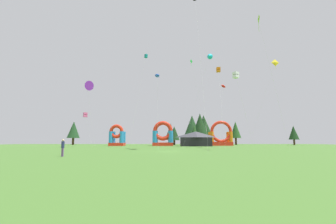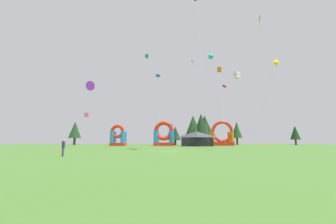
{
  "view_description": "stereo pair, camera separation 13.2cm",
  "coord_description": "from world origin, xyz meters",
  "px_view_note": "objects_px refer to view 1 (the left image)",
  "views": [
    {
      "loc": [
        -0.3,
        -32.19,
        1.6
      ],
      "look_at": [
        0.0,
        13.75,
        7.28
      ],
      "focal_mm": 24.28,
      "sensor_mm": 36.0,
      "label": 1
    },
    {
      "loc": [
        -0.17,
        -32.19,
        1.6
      ],
      "look_at": [
        0.0,
        13.75,
        7.28
      ],
      "focal_mm": 24.28,
      "sensor_mm": 36.0,
      "label": 2
    }
  ],
  "objects_px": {
    "kite_cyan_delta": "(209,56)",
    "kite_lime_diamond": "(258,21)",
    "festival_tent": "(196,139)",
    "person_near_camera": "(63,146)",
    "inflatable_yellow_castle": "(221,137)",
    "kite_pink_box": "(85,115)",
    "kite_white_box": "(236,75)",
    "kite_blue_parafoil": "(157,76)",
    "kite_teal_box": "(146,57)",
    "inflatable_red_slide": "(117,138)",
    "kite_green_diamond": "(191,63)",
    "kite_red_parafoil": "(223,86)",
    "inflatable_orange_dome": "(163,137)",
    "kite_orange_box": "(218,70)",
    "kite_purple_delta": "(87,86)",
    "kite_yellow_diamond": "(275,63)"
  },
  "relations": [
    {
      "from": "kite_cyan_delta",
      "to": "kite_lime_diamond",
      "type": "bearing_deg",
      "value": -78.86
    },
    {
      "from": "kite_cyan_delta",
      "to": "festival_tent",
      "type": "height_order",
      "value": "kite_cyan_delta"
    },
    {
      "from": "person_near_camera",
      "to": "inflatable_yellow_castle",
      "type": "distance_m",
      "value": 50.46
    },
    {
      "from": "kite_pink_box",
      "to": "kite_lime_diamond",
      "type": "height_order",
      "value": "kite_lime_diamond"
    },
    {
      "from": "kite_lime_diamond",
      "to": "kite_white_box",
      "type": "relative_size",
      "value": 1.56
    },
    {
      "from": "kite_blue_parafoil",
      "to": "person_near_camera",
      "type": "distance_m",
      "value": 24.41
    },
    {
      "from": "kite_teal_box",
      "to": "inflatable_red_slide",
      "type": "distance_m",
      "value": 23.85
    },
    {
      "from": "kite_green_diamond",
      "to": "kite_red_parafoil",
      "type": "distance_m",
      "value": 15.4
    },
    {
      "from": "kite_pink_box",
      "to": "inflatable_red_slide",
      "type": "height_order",
      "value": "kite_pink_box"
    },
    {
      "from": "inflatable_orange_dome",
      "to": "kite_orange_box",
      "type": "bearing_deg",
      "value": -57.67
    },
    {
      "from": "kite_orange_box",
      "to": "kite_cyan_delta",
      "type": "relative_size",
      "value": 0.72
    },
    {
      "from": "kite_lime_diamond",
      "to": "inflatable_orange_dome",
      "type": "bearing_deg",
      "value": 117.45
    },
    {
      "from": "kite_purple_delta",
      "to": "kite_cyan_delta",
      "type": "distance_m",
      "value": 30.21
    },
    {
      "from": "kite_white_box",
      "to": "festival_tent",
      "type": "distance_m",
      "value": 23.65
    },
    {
      "from": "kite_pink_box",
      "to": "person_near_camera",
      "type": "bearing_deg",
      "value": -73.49
    },
    {
      "from": "kite_blue_parafoil",
      "to": "inflatable_yellow_castle",
      "type": "bearing_deg",
      "value": 54.19
    },
    {
      "from": "kite_cyan_delta",
      "to": "person_near_camera",
      "type": "distance_m",
      "value": 43.74
    },
    {
      "from": "kite_red_parafoil",
      "to": "kite_teal_box",
      "type": "relative_size",
      "value": 0.61
    },
    {
      "from": "kite_lime_diamond",
      "to": "inflatable_yellow_castle",
      "type": "xyz_separation_m",
      "value": [
        1.0,
        31.62,
        -18.11
      ]
    },
    {
      "from": "kite_pink_box",
      "to": "kite_lime_diamond",
      "type": "distance_m",
      "value": 42.2
    },
    {
      "from": "kite_yellow_diamond",
      "to": "festival_tent",
      "type": "bearing_deg",
      "value": 155.73
    },
    {
      "from": "kite_yellow_diamond",
      "to": "kite_cyan_delta",
      "type": "xyz_separation_m",
      "value": [
        -15.01,
        2.88,
        2.78
      ]
    },
    {
      "from": "inflatable_orange_dome",
      "to": "inflatable_red_slide",
      "type": "xyz_separation_m",
      "value": [
        -12.81,
        -0.56,
        -0.28
      ]
    },
    {
      "from": "kite_white_box",
      "to": "kite_blue_parafoil",
      "type": "bearing_deg",
      "value": 171.09
    },
    {
      "from": "kite_orange_box",
      "to": "inflatable_orange_dome",
      "type": "bearing_deg",
      "value": 122.33
    },
    {
      "from": "kite_lime_diamond",
      "to": "inflatable_red_slide",
      "type": "height_order",
      "value": "kite_lime_diamond"
    },
    {
      "from": "kite_red_parafoil",
      "to": "inflatable_yellow_castle",
      "type": "xyz_separation_m",
      "value": [
        3.27,
        17.47,
        -10.77
      ]
    },
    {
      "from": "kite_red_parafoil",
      "to": "kite_pink_box",
      "type": "bearing_deg",
      "value": 168.46
    },
    {
      "from": "kite_orange_box",
      "to": "kite_cyan_delta",
      "type": "xyz_separation_m",
      "value": [
        -0.1,
        8.69,
        6.3
      ]
    },
    {
      "from": "kite_green_diamond",
      "to": "inflatable_orange_dome",
      "type": "relative_size",
      "value": 3.36
    },
    {
      "from": "kite_blue_parafoil",
      "to": "kite_cyan_delta",
      "type": "distance_m",
      "value": 19.91
    },
    {
      "from": "kite_blue_parafoil",
      "to": "kite_yellow_diamond",
      "type": "xyz_separation_m",
      "value": [
        27.47,
        9.93,
        6.0
      ]
    },
    {
      "from": "kite_orange_box",
      "to": "kite_teal_box",
      "type": "height_order",
      "value": "kite_teal_box"
    },
    {
      "from": "kite_pink_box",
      "to": "festival_tent",
      "type": "bearing_deg",
      "value": 9.87
    },
    {
      "from": "person_near_camera",
      "to": "inflatable_yellow_castle",
      "type": "bearing_deg",
      "value": -88.87
    },
    {
      "from": "kite_lime_diamond",
      "to": "festival_tent",
      "type": "height_order",
      "value": "kite_lime_diamond"
    },
    {
      "from": "kite_pink_box",
      "to": "kite_yellow_diamond",
      "type": "relative_size",
      "value": 0.4
    },
    {
      "from": "inflatable_orange_dome",
      "to": "kite_pink_box",
      "type": "bearing_deg",
      "value": -153.06
    },
    {
      "from": "kite_orange_box",
      "to": "kite_green_diamond",
      "type": "xyz_separation_m",
      "value": [
        -4.13,
        13.63,
        6.21
      ]
    },
    {
      "from": "kite_orange_box",
      "to": "kite_white_box",
      "type": "distance_m",
      "value": 7.19
    },
    {
      "from": "kite_purple_delta",
      "to": "inflatable_orange_dome",
      "type": "distance_m",
      "value": 24.77
    },
    {
      "from": "kite_white_box",
      "to": "inflatable_red_slide",
      "type": "bearing_deg",
      "value": 136.98
    },
    {
      "from": "inflatable_yellow_castle",
      "to": "inflatable_orange_dome",
      "type": "distance_m",
      "value": 16.76
    },
    {
      "from": "festival_tent",
      "to": "kite_blue_parafoil",
      "type": "bearing_deg",
      "value": -117.6
    },
    {
      "from": "kite_teal_box",
      "to": "person_near_camera",
      "type": "height_order",
      "value": "kite_teal_box"
    },
    {
      "from": "person_near_camera",
      "to": "inflatable_yellow_castle",
      "type": "relative_size",
      "value": 0.24
    },
    {
      "from": "kite_teal_box",
      "to": "kite_cyan_delta",
      "type": "bearing_deg",
      "value": 2.98
    },
    {
      "from": "festival_tent",
      "to": "kite_pink_box",
      "type": "bearing_deg",
      "value": -170.13
    },
    {
      "from": "kite_lime_diamond",
      "to": "kite_cyan_delta",
      "type": "relative_size",
      "value": 0.92
    },
    {
      "from": "kite_red_parafoil",
      "to": "kite_yellow_diamond",
      "type": "bearing_deg",
      "value": 13.57
    }
  ]
}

